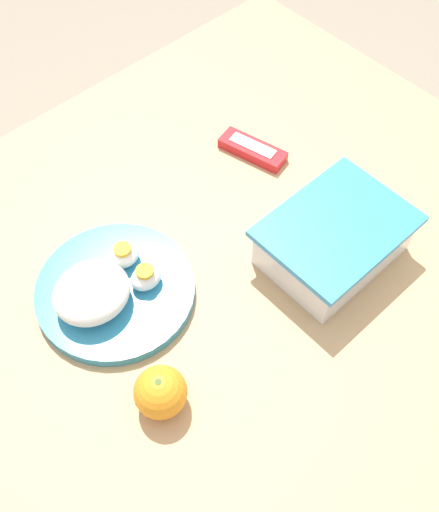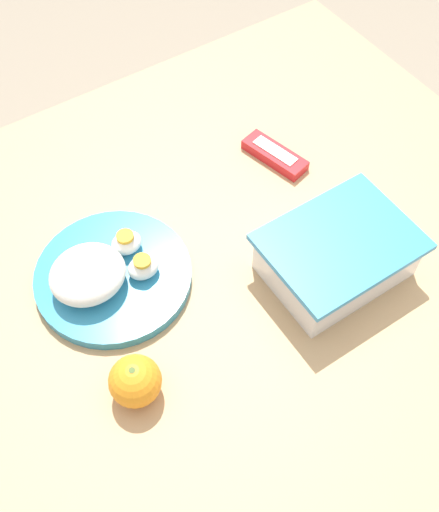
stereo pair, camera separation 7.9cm
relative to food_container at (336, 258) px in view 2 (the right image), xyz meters
name	(u,v)px [view 2 (the right image)]	position (x,y,z in m)	size (l,w,h in m)	color
ground_plane	(239,416)	(0.08, -0.10, -0.77)	(10.00, 10.00, 0.00)	gray
table	(249,282)	(0.08, -0.10, -0.13)	(0.97, 0.92, 0.74)	tan
food_container	(336,258)	(0.00, 0.00, 0.00)	(0.21, 0.16, 0.08)	white
orange_fruit	(135,381)	(0.33, 0.01, 0.00)	(0.07, 0.07, 0.07)	orange
rice_plate	(106,274)	(0.29, -0.16, -0.01)	(0.23, 0.23, 0.07)	teal
candy_bar	(275,155)	(-0.06, -0.23, -0.02)	(0.07, 0.12, 0.02)	red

